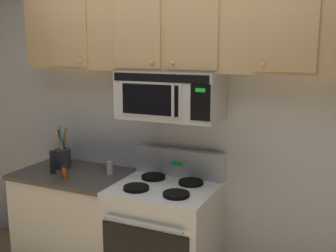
# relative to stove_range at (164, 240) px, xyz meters

# --- Properties ---
(back_wall) EXTENTS (5.20, 0.10, 2.70)m
(back_wall) POSITION_rel_stove_range_xyz_m (0.00, 0.37, 0.88)
(back_wall) COLOR silver
(back_wall) RESTS_ON ground_plane
(stove_range) EXTENTS (0.76, 0.69, 1.12)m
(stove_range) POSITION_rel_stove_range_xyz_m (0.00, 0.00, 0.00)
(stove_range) COLOR white
(stove_range) RESTS_ON ground_plane
(over_range_microwave) EXTENTS (0.76, 0.43, 0.35)m
(over_range_microwave) POSITION_rel_stove_range_xyz_m (-0.00, 0.12, 1.11)
(over_range_microwave) COLOR #B7BABF
(upper_cabinets) EXTENTS (2.50, 0.36, 0.55)m
(upper_cabinets) POSITION_rel_stove_range_xyz_m (-0.00, 0.15, 1.56)
(upper_cabinets) COLOR tan
(counter_segment) EXTENTS (0.93, 0.65, 0.90)m
(counter_segment) POSITION_rel_stove_range_xyz_m (-0.84, 0.01, -0.02)
(counter_segment) COLOR white
(counter_segment) RESTS_ON ground_plane
(utensil_crock_charcoal) EXTENTS (0.14, 0.14, 0.38)m
(utensil_crock_charcoal) POSITION_rel_stove_range_xyz_m (-1.00, 0.07, 0.53)
(utensil_crock_charcoal) COLOR #2D2D33
(utensil_crock_charcoal) RESTS_ON counter_segment
(salt_shaker) EXTENTS (0.05, 0.05, 0.11)m
(salt_shaker) POSITION_rel_stove_range_xyz_m (-0.53, 0.08, 0.49)
(salt_shaker) COLOR white
(salt_shaker) RESTS_ON counter_segment
(pepper_mill) EXTENTS (0.04, 0.04, 0.19)m
(pepper_mill) POSITION_rel_stove_range_xyz_m (-0.97, -0.10, 0.53)
(pepper_mill) COLOR black
(pepper_mill) RESTS_ON counter_segment
(spice_jar) EXTENTS (0.04, 0.04, 0.11)m
(spice_jar) POSITION_rel_stove_range_xyz_m (-0.79, -0.18, 0.49)
(spice_jar) COLOR #C64C19
(spice_jar) RESTS_ON counter_segment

